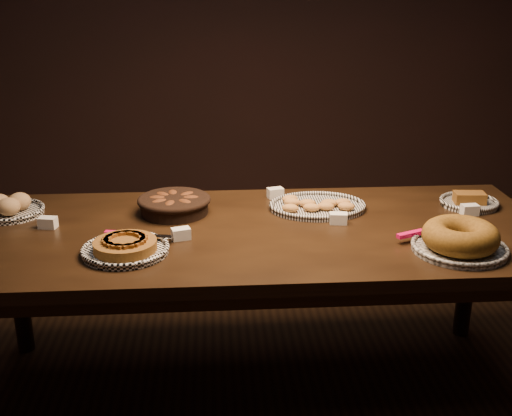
{
  "coord_description": "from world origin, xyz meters",
  "views": [
    {
      "loc": [
        -0.15,
        -2.39,
        1.7
      ],
      "look_at": [
        0.02,
        0.05,
        0.82
      ],
      "focal_mm": 45.0,
      "sensor_mm": 36.0,
      "label": 1
    }
  ],
  "objects": [
    {
      "name": "buffet_table",
      "position": [
        0.0,
        0.0,
        0.68
      ],
      "size": [
        2.4,
        1.0,
        0.75
      ],
      "color": "black",
      "rests_on": "ground"
    },
    {
      "name": "bundt_cake_plate",
      "position": [
        0.74,
        -0.28,
        0.8
      ],
      "size": [
        0.39,
        0.37,
        0.11
      ],
      "rotation": [
        0.0,
        0.0,
        -0.01
      ],
      "color": "black",
      "rests_on": "buffet_table"
    },
    {
      "name": "bread_roll_plate",
      "position": [
        -1.02,
        0.23,
        0.78
      ],
      "size": [
        0.28,
        0.28,
        0.09
      ],
      "rotation": [
        0.0,
        0.0,
        -0.2
      ],
      "color": "white",
      "rests_on": "buffet_table"
    },
    {
      "name": "ground",
      "position": [
        0.0,
        0.0,
        0.0
      ],
      "size": [
        5.0,
        5.0,
        0.0
      ],
      "primitive_type": "plane",
      "color": "black",
      "rests_on": "ground"
    },
    {
      "name": "apple_tart_plate",
      "position": [
        -0.48,
        -0.21,
        0.77
      ],
      "size": [
        0.33,
        0.32,
        0.06
      ],
      "rotation": [
        0.0,
        0.0,
        -0.41
      ],
      "color": "white",
      "rests_on": "buffet_table"
    },
    {
      "name": "loaf_plate",
      "position": [
        0.97,
        0.21,
        0.77
      ],
      "size": [
        0.26,
        0.26,
        0.06
      ],
      "rotation": [
        0.0,
        0.0,
        -0.09
      ],
      "color": "black",
      "rests_on": "buffet_table"
    },
    {
      "name": "madeleine_platter",
      "position": [
        0.29,
        0.21,
        0.77
      ],
      "size": [
        0.42,
        0.34,
        0.05
      ],
      "rotation": [
        0.0,
        0.0,
        -0.26
      ],
      "color": "black",
      "rests_on": "buffet_table"
    },
    {
      "name": "tent_cards",
      "position": [
        0.06,
        0.1,
        0.77
      ],
      "size": [
        1.83,
        0.53,
        0.04
      ],
      "color": "white",
      "rests_on": "buffet_table"
    },
    {
      "name": "croissant_basket",
      "position": [
        -0.32,
        0.2,
        0.79
      ],
      "size": [
        0.34,
        0.34,
        0.08
      ],
      "rotation": [
        0.0,
        0.0,
        0.2
      ],
      "color": "black",
      "rests_on": "buffet_table"
    }
  ]
}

